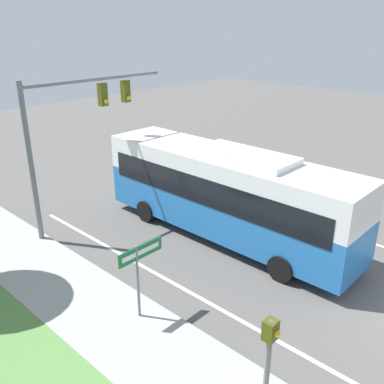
{
  "coord_description": "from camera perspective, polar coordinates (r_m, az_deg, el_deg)",
  "views": [
    {
      "loc": [
        -11.91,
        -1.4,
        8.04
      ],
      "look_at": [
        -0.69,
        9.06,
        1.88
      ],
      "focal_mm": 40.0,
      "sensor_mm": 36.0,
      "label": 1
    }
  ],
  "objects": [
    {
      "name": "pedestrian_signal",
      "position": [
        9.22,
        10.17,
        -20.63
      ],
      "size": [
        0.28,
        0.34,
        2.7
      ],
      "color": "slate",
      "rests_on": "ground_plane"
    },
    {
      "name": "signal_gantry",
      "position": [
        17.36,
        -15.37,
        9.08
      ],
      "size": [
        6.46,
        0.41,
        6.16
      ],
      "color": "slate",
      "rests_on": "ground_plane"
    },
    {
      "name": "bus",
      "position": [
        16.46,
        4.53,
        0.28
      ],
      "size": [
        2.65,
        10.83,
        3.65
      ],
      "color": "#236BB7",
      "rests_on": "ground_plane"
    },
    {
      "name": "street_sign",
      "position": [
        12.08,
        -7.02,
        -9.75
      ],
      "size": [
        1.53,
        0.08,
        2.4
      ],
      "color": "slate",
      "rests_on": "ground_plane"
    }
  ]
}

